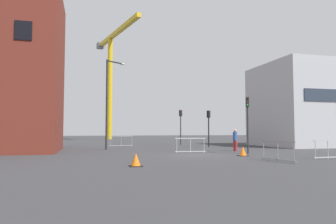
{
  "coord_description": "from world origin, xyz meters",
  "views": [
    {
      "loc": [
        -6.82,
        -19.39,
        1.61
      ],
      "look_at": [
        0.0,
        6.92,
        3.23
      ],
      "focal_mm": 33.33,
      "sensor_mm": 36.0,
      "label": 1
    }
  ],
  "objects_px": {
    "traffic_light_island": "(209,122)",
    "traffic_cone_striped": "(136,160)",
    "traffic_light_near": "(181,121)",
    "traffic_cone_on_verge": "(243,151)",
    "construction_crane": "(111,65)",
    "streetlamp_tall": "(109,96)",
    "pedestrian_walking": "(235,138)",
    "traffic_light_far": "(248,116)"
  },
  "relations": [
    {
      "from": "traffic_light_near",
      "to": "pedestrian_walking",
      "type": "bearing_deg",
      "value": -84.61
    },
    {
      "from": "streetlamp_tall",
      "to": "traffic_cone_on_verge",
      "type": "xyz_separation_m",
      "value": [
        7.83,
        -8.93,
        -4.24
      ]
    },
    {
      "from": "streetlamp_tall",
      "to": "traffic_cone_on_verge",
      "type": "distance_m",
      "value": 12.61
    },
    {
      "from": "traffic_light_island",
      "to": "traffic_cone_striped",
      "type": "bearing_deg",
      "value": -122.82
    },
    {
      "from": "traffic_light_near",
      "to": "traffic_light_island",
      "type": "relative_size",
      "value": 1.1
    },
    {
      "from": "traffic_light_far",
      "to": "streetlamp_tall",
      "type": "bearing_deg",
      "value": 140.95
    },
    {
      "from": "streetlamp_tall",
      "to": "pedestrian_walking",
      "type": "distance_m",
      "value": 11.11
    },
    {
      "from": "construction_crane",
      "to": "traffic_light_far",
      "type": "xyz_separation_m",
      "value": [
        6.68,
        -38.16,
        -10.97
      ]
    },
    {
      "from": "pedestrian_walking",
      "to": "traffic_cone_on_verge",
      "type": "xyz_separation_m",
      "value": [
        -1.72,
        -4.48,
        -0.72
      ]
    },
    {
      "from": "streetlamp_tall",
      "to": "pedestrian_walking",
      "type": "relative_size",
      "value": 4.47
    },
    {
      "from": "streetlamp_tall",
      "to": "traffic_light_island",
      "type": "bearing_deg",
      "value": 9.64
    },
    {
      "from": "traffic_light_far",
      "to": "traffic_cone_on_verge",
      "type": "relative_size",
      "value": 6.49
    },
    {
      "from": "traffic_light_near",
      "to": "pedestrian_walking",
      "type": "distance_m",
      "value": 11.44
    },
    {
      "from": "traffic_light_far",
      "to": "traffic_cone_on_verge",
      "type": "bearing_deg",
      "value": -128.09
    },
    {
      "from": "construction_crane",
      "to": "traffic_cone_on_verge",
      "type": "xyz_separation_m",
      "value": [
        5.44,
        -39.74,
        -13.34
      ]
    },
    {
      "from": "traffic_light_island",
      "to": "traffic_cone_striped",
      "type": "height_order",
      "value": "traffic_light_island"
    },
    {
      "from": "streetlamp_tall",
      "to": "traffic_cone_striped",
      "type": "relative_size",
      "value": 12.9
    },
    {
      "from": "streetlamp_tall",
      "to": "traffic_cone_striped",
      "type": "xyz_separation_m",
      "value": [
        0.39,
        -12.92,
        -4.25
      ]
    },
    {
      "from": "pedestrian_walking",
      "to": "traffic_cone_striped",
      "type": "height_order",
      "value": "pedestrian_walking"
    },
    {
      "from": "traffic_cone_striped",
      "to": "traffic_cone_on_verge",
      "type": "distance_m",
      "value": 8.44
    },
    {
      "from": "streetlamp_tall",
      "to": "traffic_cone_striped",
      "type": "bearing_deg",
      "value": -88.28
    },
    {
      "from": "traffic_light_near",
      "to": "traffic_cone_striped",
      "type": "height_order",
      "value": "traffic_light_near"
    },
    {
      "from": "traffic_light_island",
      "to": "traffic_light_far",
      "type": "bearing_deg",
      "value": -94.63
    },
    {
      "from": "construction_crane",
      "to": "pedestrian_walking",
      "type": "height_order",
      "value": "construction_crane"
    },
    {
      "from": "construction_crane",
      "to": "traffic_cone_striped",
      "type": "bearing_deg",
      "value": -92.61
    },
    {
      "from": "traffic_light_near",
      "to": "traffic_light_far",
      "type": "relative_size",
      "value": 0.99
    },
    {
      "from": "construction_crane",
      "to": "traffic_light_island",
      "type": "xyz_separation_m",
      "value": [
        7.41,
        -29.15,
        -11.21
      ]
    },
    {
      "from": "traffic_light_near",
      "to": "traffic_light_island",
      "type": "bearing_deg",
      "value": -75.72
    },
    {
      "from": "traffic_light_near",
      "to": "traffic_light_island",
      "type": "height_order",
      "value": "traffic_light_near"
    },
    {
      "from": "pedestrian_walking",
      "to": "traffic_light_far",
      "type": "bearing_deg",
      "value": -99.44
    },
    {
      "from": "streetlamp_tall",
      "to": "traffic_cone_on_verge",
      "type": "height_order",
      "value": "streetlamp_tall"
    },
    {
      "from": "construction_crane",
      "to": "streetlamp_tall",
      "type": "bearing_deg",
      "value": -94.42
    },
    {
      "from": "construction_crane",
      "to": "traffic_light_near",
      "type": "height_order",
      "value": "construction_crane"
    },
    {
      "from": "traffic_light_near",
      "to": "traffic_cone_on_verge",
      "type": "bearing_deg",
      "value": -92.39
    },
    {
      "from": "construction_crane",
      "to": "traffic_light_near",
      "type": "bearing_deg",
      "value": -75.73
    },
    {
      "from": "streetlamp_tall",
      "to": "traffic_light_far",
      "type": "distance_m",
      "value": 11.82
    },
    {
      "from": "streetlamp_tall",
      "to": "traffic_light_far",
      "type": "xyz_separation_m",
      "value": [
        9.06,
        -7.35,
        -1.87
      ]
    },
    {
      "from": "construction_crane",
      "to": "traffic_cone_on_verge",
      "type": "height_order",
      "value": "construction_crane"
    },
    {
      "from": "construction_crane",
      "to": "traffic_cone_striped",
      "type": "relative_size",
      "value": 33.74
    },
    {
      "from": "traffic_cone_striped",
      "to": "traffic_cone_on_verge",
      "type": "bearing_deg",
      "value": 28.2
    },
    {
      "from": "construction_crane",
      "to": "traffic_light_far",
      "type": "relative_size",
      "value": 5.1
    },
    {
      "from": "traffic_cone_striped",
      "to": "traffic_light_near",
      "type": "bearing_deg",
      "value": 67.7
    }
  ]
}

